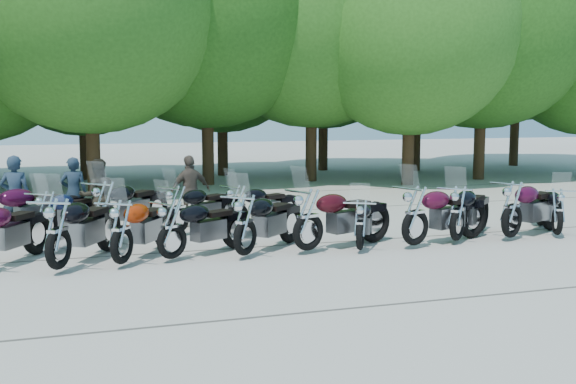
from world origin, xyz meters
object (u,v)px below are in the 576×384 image
object	(u,v)px
motorcycle_4	(245,223)
motorcycle_12	(46,214)
motorcycle_5	(308,217)
motorcycle_6	(360,223)
motorcycle_2	(121,230)
rider_3	(74,193)
rider_1	(98,196)
motorcycle_15	(237,206)
motorcycle_1	(58,231)
motorcycle_3	(172,228)
motorcycle_13	(104,207)
motorcycle_14	(177,208)
motorcycle_9	(512,207)
motorcycle_7	(415,213)
rider_0	(15,197)
motorcycle_8	(458,211)
rider_2	(190,191)
motorcycle_10	(558,210)

from	to	relation	value
motorcycle_4	motorcycle_12	xyz separation A→B (m)	(-3.58, 2.58, -0.06)
motorcycle_5	motorcycle_6	size ratio (longest dim) A/B	1.23
motorcycle_2	rider_3	bearing A→B (deg)	-47.08
motorcycle_5	rider_1	bearing A→B (deg)	25.48
motorcycle_15	rider_1	bearing A→B (deg)	46.00
motorcycle_1	motorcycle_2	distance (m)	1.06
motorcycle_2	motorcycle_15	bearing A→B (deg)	-103.16
motorcycle_4	motorcycle_12	distance (m)	4.41
motorcycle_2	motorcycle_5	size ratio (longest dim) A/B	0.94
motorcycle_4	rider_1	bearing A→B (deg)	-8.57
rider_1	motorcycle_3	bearing A→B (deg)	102.75
motorcycle_13	motorcycle_14	size ratio (longest dim) A/B	1.12
motorcycle_4	motorcycle_13	distance (m)	3.59
motorcycle_2	motorcycle_9	world-z (taller)	motorcycle_9
motorcycle_14	rider_3	size ratio (longest dim) A/B	1.35
motorcycle_7	rider_0	size ratio (longest dim) A/B	1.41
motorcycle_2	motorcycle_3	distance (m)	0.91
rider_0	motorcycle_12	bearing A→B (deg)	139.67
motorcycle_2	motorcycle_12	bearing A→B (deg)	-29.94
motorcycle_6	motorcycle_8	size ratio (longest dim) A/B	0.85
motorcycle_4	motorcycle_1	bearing A→B (deg)	48.52
motorcycle_9	motorcycle_6	bearing A→B (deg)	66.85
motorcycle_8	motorcycle_12	bearing A→B (deg)	31.88
motorcycle_3	rider_0	xyz separation A→B (m)	(-2.89, 3.38, 0.26)
motorcycle_12	rider_2	distance (m)	3.44
motorcycle_6	motorcycle_12	bearing A→B (deg)	5.08
motorcycle_9	motorcycle_15	world-z (taller)	motorcycle_9
rider_0	rider_3	world-z (taller)	rider_0
motorcycle_6	motorcycle_1	bearing A→B (deg)	30.04
motorcycle_7	motorcycle_14	distance (m)	5.10
motorcycle_4	motorcycle_8	distance (m)	4.52
motorcycle_9	motorcycle_10	bearing A→B (deg)	-115.27
motorcycle_4	rider_1	world-z (taller)	rider_1
motorcycle_6	rider_3	xyz separation A→B (m)	(-5.30, 4.56, 0.25)
motorcycle_6	rider_0	distance (m)	7.45
motorcycle_8	motorcycle_9	xyz separation A→B (m)	(1.28, -0.05, 0.04)
motorcycle_15	motorcycle_12	bearing A→B (deg)	64.15
motorcycle_4	motorcycle_8	world-z (taller)	motorcycle_4
motorcycle_6	rider_2	xyz separation A→B (m)	(-2.66, 3.97, 0.27)
motorcycle_14	motorcycle_15	bearing A→B (deg)	-123.06
motorcycle_10	motorcycle_14	distance (m)	8.26
motorcycle_10	motorcycle_1	bearing A→B (deg)	26.14
motorcycle_3	rider_1	size ratio (longest dim) A/B	1.35
motorcycle_15	rider_0	bearing A→B (deg)	52.89
motorcycle_3	motorcycle_4	distance (m)	1.34
motorcycle_9	rider_2	xyz separation A→B (m)	(-6.19, 3.83, 0.13)
motorcycle_6	motorcycle_9	world-z (taller)	motorcycle_9
motorcycle_2	motorcycle_13	distance (m)	2.68
motorcycle_12	motorcycle_3	bearing A→B (deg)	168.81
motorcycle_12	motorcycle_13	distance (m)	1.17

